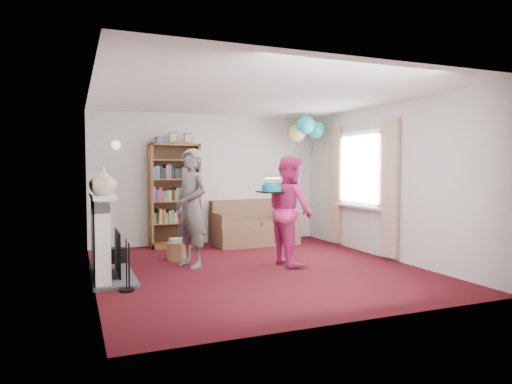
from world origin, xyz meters
name	(u,v)px	position (x,y,z in m)	size (l,w,h in m)	color
ground	(257,268)	(0.00, 0.00, 0.00)	(5.00, 5.00, 0.00)	#35080A
wall_back	(209,179)	(0.00, 2.51, 1.25)	(4.50, 0.02, 2.50)	silver
wall_left	(91,185)	(-2.26, 0.00, 1.25)	(0.02, 5.00, 2.50)	silver
wall_right	(385,181)	(2.26, 0.00, 1.25)	(0.02, 5.00, 2.50)	silver
ceiling	(257,96)	(0.00, 0.00, 2.50)	(4.50, 5.00, 0.01)	white
fireplace	(105,240)	(-2.09, 0.19, 0.51)	(0.55, 1.80, 1.12)	#3F3F42
window_bay	(360,183)	(2.21, 0.60, 1.20)	(0.14, 2.02, 2.20)	white
wall_sconce	(116,145)	(-1.75, 2.36, 1.88)	(0.16, 0.23, 0.16)	gold
bookcase	(174,196)	(-0.73, 2.30, 0.94)	(0.91, 0.42, 2.13)	#472B14
sofa	(253,227)	(0.76, 2.07, 0.32)	(1.58, 0.84, 0.84)	brown
wicker_basket	(179,250)	(-0.92, 1.07, 0.15)	(0.37, 0.37, 0.34)	#946D45
person_striped	(191,208)	(-0.85, 0.47, 0.88)	(0.64, 0.42, 1.75)	black
person_magenta	(290,210)	(0.58, 0.08, 0.83)	(0.80, 0.63, 1.65)	#B42460
birthday_cake	(272,188)	(0.29, 0.07, 1.17)	(0.38, 0.38, 0.22)	black
balloons	(306,129)	(1.75, 1.76, 2.22)	(0.72, 0.73, 1.81)	#3F3F3F
mantel_vase	(103,181)	(-2.12, -0.15, 1.30)	(0.34, 0.34, 0.35)	beige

